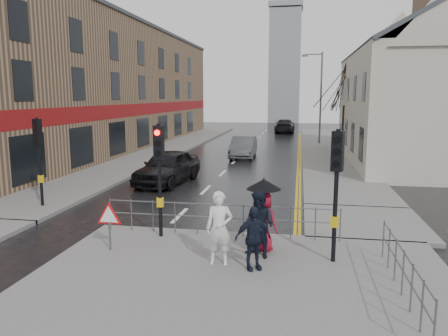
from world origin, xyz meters
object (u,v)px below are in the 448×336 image
at_px(pedestrian_b, 260,225).
at_px(pedestrian_with_umbrella, 263,211).
at_px(pedestrian_a, 219,228).
at_px(pedestrian_d, 253,238).
at_px(car_mid, 243,147).
at_px(car_parked, 168,167).

height_order(pedestrian_b, pedestrian_with_umbrella, pedestrian_with_umbrella).
bearing_deg(pedestrian_a, pedestrian_with_umbrella, 46.27).
relative_size(pedestrian_a, pedestrian_d, 1.18).
relative_size(pedestrian_d, car_mid, 0.35).
bearing_deg(pedestrian_with_umbrella, pedestrian_d, -95.60).
distance_m(pedestrian_b, pedestrian_d, 0.85).
bearing_deg(pedestrian_d, car_mid, 71.48).
xyz_separation_m(pedestrian_a, car_parked, (-4.55, 10.35, -0.24)).
bearing_deg(pedestrian_b, pedestrian_d, -66.59).
xyz_separation_m(pedestrian_with_umbrella, pedestrian_d, (-0.13, -1.37, -0.32)).
height_order(pedestrian_a, pedestrian_with_umbrella, pedestrian_with_umbrella).
relative_size(pedestrian_with_umbrella, pedestrian_d, 1.27).
xyz_separation_m(pedestrian_d, car_mid, (-2.88, 20.43, -0.18)).
relative_size(pedestrian_a, car_mid, 0.41).
bearing_deg(pedestrian_with_umbrella, car_mid, 98.99).
xyz_separation_m(pedestrian_d, car_parked, (-5.42, 10.55, -0.09)).
bearing_deg(car_mid, pedestrian_with_umbrella, -82.03).
bearing_deg(pedestrian_b, car_parked, 148.42).
height_order(pedestrian_a, car_parked, pedestrian_a).
xyz_separation_m(pedestrian_with_umbrella, car_mid, (-3.02, 19.06, -0.49)).
bearing_deg(pedestrian_b, pedestrian_with_umbrella, 113.13).
xyz_separation_m(pedestrian_b, pedestrian_d, (-0.08, -0.85, -0.09)).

